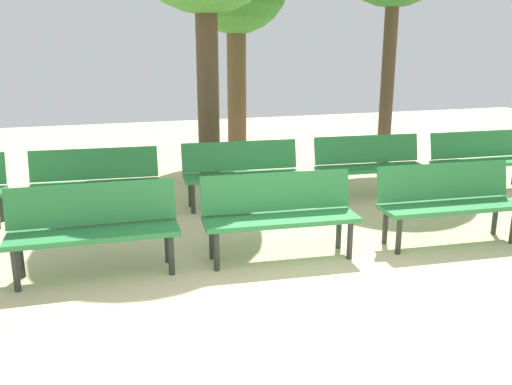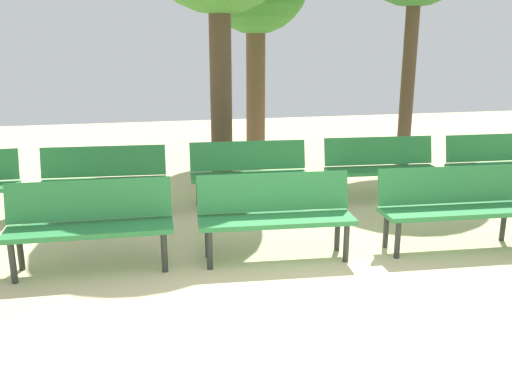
{
  "view_description": "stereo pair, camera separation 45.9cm",
  "coord_description": "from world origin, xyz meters",
  "px_view_note": "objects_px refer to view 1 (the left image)",
  "views": [
    {
      "loc": [
        -1.76,
        -3.51,
        2.2
      ],
      "look_at": [
        0.0,
        2.17,
        0.55
      ],
      "focal_mm": 38.32,
      "sensor_mm": 36.0,
      "label": 1
    },
    {
      "loc": [
        -1.31,
        -3.63,
        2.2
      ],
      "look_at": [
        0.0,
        2.17,
        0.55
      ],
      "focal_mm": 38.32,
      "sensor_mm": 36.0,
      "label": 2
    }
  ],
  "objects_px": {
    "bench_r0_c2": "(279,210)",
    "bench_r0_c3": "(448,199)",
    "bench_r1_c3": "(370,162)",
    "bench_r1_c1": "(95,179)",
    "bench_r1_c2": "(242,170)",
    "bench_r0_c1": "(94,224)",
    "bench_r1_c4": "(481,157)"
  },
  "relations": [
    {
      "from": "bench_r0_c2",
      "to": "bench_r1_c2",
      "type": "relative_size",
      "value": 1.0
    },
    {
      "from": "bench_r1_c1",
      "to": "bench_r0_c1",
      "type": "bearing_deg",
      "value": -87.12
    },
    {
      "from": "bench_r0_c1",
      "to": "bench_r0_c2",
      "type": "distance_m",
      "value": 1.85
    },
    {
      "from": "bench_r1_c2",
      "to": "bench_r1_c3",
      "type": "xyz_separation_m",
      "value": [
        1.91,
        -0.08,
        0.0
      ]
    },
    {
      "from": "bench_r0_c1",
      "to": "bench_r1_c3",
      "type": "xyz_separation_m",
      "value": [
        3.89,
        1.72,
        0.0
      ]
    },
    {
      "from": "bench_r0_c2",
      "to": "bench_r1_c4",
      "type": "height_order",
      "value": "same"
    },
    {
      "from": "bench_r0_c3",
      "to": "bench_r1_c2",
      "type": "bearing_deg",
      "value": 135.66
    },
    {
      "from": "bench_r0_c1",
      "to": "bench_r0_c2",
      "type": "relative_size",
      "value": 0.99
    },
    {
      "from": "bench_r0_c2",
      "to": "bench_r0_c3",
      "type": "bearing_deg",
      "value": 0.61
    },
    {
      "from": "bench_r0_c1",
      "to": "bench_r0_c3",
      "type": "bearing_deg",
      "value": -1.92
    },
    {
      "from": "bench_r0_c3",
      "to": "bench_r0_c1",
      "type": "bearing_deg",
      "value": -179.77
    },
    {
      "from": "bench_r0_c2",
      "to": "bench_r1_c4",
      "type": "relative_size",
      "value": 1.01
    },
    {
      "from": "bench_r1_c1",
      "to": "bench_r1_c2",
      "type": "distance_m",
      "value": 1.93
    },
    {
      "from": "bench_r1_c4",
      "to": "bench_r1_c3",
      "type": "bearing_deg",
      "value": 178.07
    },
    {
      "from": "bench_r0_c1",
      "to": "bench_r1_c1",
      "type": "xyz_separation_m",
      "value": [
        0.05,
        1.85,
        0.0
      ]
    },
    {
      "from": "bench_r1_c1",
      "to": "bench_r1_c4",
      "type": "relative_size",
      "value": 1.01
    },
    {
      "from": "bench_r0_c3",
      "to": "bench_r1_c1",
      "type": "height_order",
      "value": "same"
    },
    {
      "from": "bench_r1_c2",
      "to": "bench_r0_c2",
      "type": "bearing_deg",
      "value": -89.49
    },
    {
      "from": "bench_r0_c3",
      "to": "bench_r1_c3",
      "type": "height_order",
      "value": "same"
    },
    {
      "from": "bench_r0_c3",
      "to": "bench_r1_c2",
      "type": "height_order",
      "value": "same"
    },
    {
      "from": "bench_r0_c1",
      "to": "bench_r1_c2",
      "type": "relative_size",
      "value": 0.99
    },
    {
      "from": "bench_r1_c4",
      "to": "bench_r1_c1",
      "type": "bearing_deg",
      "value": 179.84
    },
    {
      "from": "bench_r0_c2",
      "to": "bench_r0_c3",
      "type": "relative_size",
      "value": 1.0
    },
    {
      "from": "bench_r1_c2",
      "to": "bench_r0_c3",
      "type": "bearing_deg",
      "value": -43.91
    },
    {
      "from": "bench_r1_c1",
      "to": "bench_r1_c4",
      "type": "height_order",
      "value": "same"
    },
    {
      "from": "bench_r0_c2",
      "to": "bench_r1_c1",
      "type": "bearing_deg",
      "value": 137.01
    },
    {
      "from": "bench_r0_c1",
      "to": "bench_r1_c3",
      "type": "height_order",
      "value": "same"
    },
    {
      "from": "bench_r0_c3",
      "to": "bench_r1_c2",
      "type": "relative_size",
      "value": 1.0
    },
    {
      "from": "bench_r0_c3",
      "to": "bench_r1_c3",
      "type": "relative_size",
      "value": 1.0
    },
    {
      "from": "bench_r0_c3",
      "to": "bench_r1_c4",
      "type": "relative_size",
      "value": 1.01
    },
    {
      "from": "bench_r0_c1",
      "to": "bench_r1_c1",
      "type": "relative_size",
      "value": 0.99
    },
    {
      "from": "bench_r1_c1",
      "to": "bench_r1_c2",
      "type": "bearing_deg",
      "value": 3.0
    }
  ]
}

